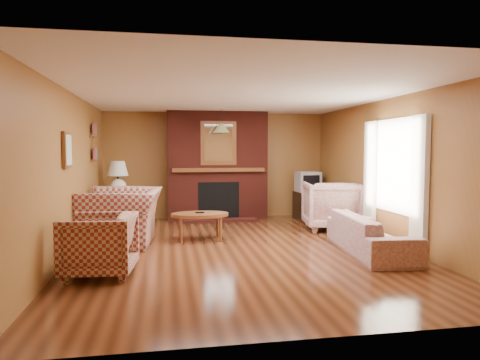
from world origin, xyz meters
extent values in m
plane|color=#411E0D|center=(0.00, 0.00, 0.00)|extent=(6.50, 6.50, 0.00)
plane|color=white|center=(0.00, 0.00, 2.40)|extent=(6.50, 6.50, 0.00)
plane|color=#98632F|center=(0.00, 3.25, 1.20)|extent=(6.50, 0.00, 6.50)
plane|color=#98632F|center=(0.00, -3.25, 1.20)|extent=(6.50, 0.00, 6.50)
plane|color=#98632F|center=(-2.50, 0.00, 1.20)|extent=(0.00, 6.50, 6.50)
plane|color=#98632F|center=(2.50, 0.00, 1.20)|extent=(0.00, 6.50, 6.50)
cube|color=#511911|center=(0.00, 3.00, 1.20)|extent=(2.20, 0.50, 2.40)
cube|color=black|center=(0.00, 2.77, 0.45)|extent=(0.90, 0.06, 0.80)
cube|color=#511911|center=(0.00, 2.60, 0.03)|extent=(1.60, 0.35, 0.06)
cube|color=brown|center=(0.00, 2.73, 1.12)|extent=(2.00, 0.18, 0.08)
cube|color=brown|center=(0.00, 2.76, 1.70)|extent=(0.78, 0.05, 0.95)
cube|color=white|center=(0.00, 2.73, 1.70)|extent=(0.62, 0.02, 0.80)
cube|color=beige|center=(2.44, -0.95, 1.05)|extent=(0.08, 0.35, 2.00)
cube|color=beige|center=(2.44, 0.55, 1.05)|extent=(0.08, 0.35, 2.00)
cube|color=white|center=(2.48, -0.20, 1.30)|extent=(0.03, 1.10, 1.50)
cube|color=brown|center=(-2.47, 1.90, 1.35)|extent=(0.06, 0.55, 0.04)
cube|color=brown|center=(-2.47, 1.90, 1.80)|extent=(0.06, 0.55, 0.04)
cube|color=brown|center=(-2.47, -0.30, 1.55)|extent=(0.04, 0.40, 0.50)
cube|color=silver|center=(-2.44, -0.30, 1.55)|extent=(0.01, 0.32, 0.42)
cylinder|color=black|center=(0.00, 2.30, 2.22)|extent=(0.01, 0.01, 0.35)
cone|color=#AC8944|center=(0.00, 2.30, 2.00)|extent=(0.36, 0.36, 0.18)
imported|color=maroon|center=(-1.85, 0.71, 0.45)|extent=(1.31, 1.48, 0.90)
imported|color=maroon|center=(-1.95, -1.10, 0.38)|extent=(0.92, 0.90, 0.77)
imported|color=beige|center=(1.90, -0.58, 0.29)|extent=(0.95, 2.04, 0.58)
imported|color=beige|center=(2.04, 1.37, 0.47)|extent=(1.16, 1.19, 0.94)
ellipsoid|color=brown|center=(-0.57, 0.77, 0.44)|extent=(0.98, 0.61, 0.05)
cube|color=black|center=(-0.57, 0.77, 0.48)|extent=(0.15, 0.05, 0.02)
cylinder|color=brown|center=(-0.24, 0.97, 0.21)|extent=(0.05, 0.05, 0.42)
cylinder|color=brown|center=(-0.90, 0.97, 0.21)|extent=(0.05, 0.05, 0.42)
cylinder|color=brown|center=(-0.24, 0.58, 0.21)|extent=(0.05, 0.05, 0.42)
cylinder|color=brown|center=(-0.90, 0.58, 0.21)|extent=(0.05, 0.05, 0.42)
cube|color=brown|center=(-2.10, 2.45, 0.32)|extent=(0.50, 0.50, 0.63)
sphere|color=silver|center=(-2.10, 2.45, 0.80)|extent=(0.34, 0.34, 0.34)
cylinder|color=black|center=(-2.10, 2.45, 0.99)|extent=(0.03, 0.03, 0.11)
cone|color=silver|center=(-2.10, 2.45, 1.18)|extent=(0.42, 0.42, 0.29)
cube|color=black|center=(2.05, 2.80, 0.30)|extent=(0.58, 0.53, 0.60)
cube|color=#A6A8AD|center=(2.05, 2.80, 0.83)|extent=(0.51, 0.49, 0.46)
cube|color=black|center=(2.05, 2.55, 0.83)|extent=(0.38, 0.03, 0.33)
camera|label=1|loc=(-1.12, -6.51, 1.55)|focal=32.00mm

